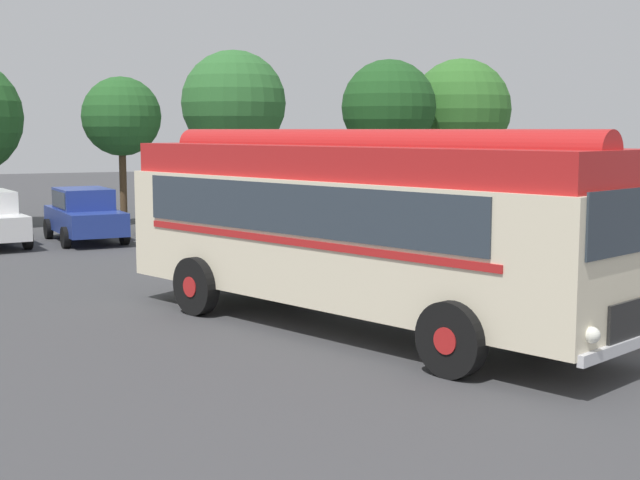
% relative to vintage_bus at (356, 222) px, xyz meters
% --- Properties ---
extents(ground_plane, '(120.00, 120.00, 0.00)m').
position_rel_vintage_bus_xyz_m(ground_plane, '(0.79, -0.11, -1.89)').
color(ground_plane, '#3D3D3F').
extents(vintage_bus, '(5.80, 10.31, 3.49)m').
position_rel_vintage_bus_xyz_m(vintage_bus, '(0.00, 0.00, 0.00)').
color(vintage_bus, beige).
rests_on(vintage_bus, ground).
extents(car_mid_left, '(2.15, 4.30, 1.66)m').
position_rel_vintage_bus_xyz_m(car_mid_left, '(-2.27, 14.43, -1.05)').
color(car_mid_left, navy).
rests_on(car_mid_left, ground).
extents(car_mid_right, '(2.06, 4.25, 1.66)m').
position_rel_vintage_bus_xyz_m(car_mid_right, '(0.65, 14.25, -1.05)').
color(car_mid_right, silver).
rests_on(car_mid_right, ground).
extents(car_far_right, '(2.42, 4.40, 1.66)m').
position_rel_vintage_bus_xyz_m(car_far_right, '(3.22, 14.67, -1.05)').
color(car_far_right, '#4C5156').
rests_on(car_far_right, ground).
extents(tree_centre, '(2.85, 2.85, 5.38)m').
position_rel_vintage_bus_xyz_m(tree_centre, '(-0.11, 18.68, 1.98)').
color(tree_centre, '#4C3823').
rests_on(tree_centre, ground).
extents(tree_right_of_centre, '(4.15, 4.15, 6.60)m').
position_rel_vintage_bus_xyz_m(tree_right_of_centre, '(4.55, 20.22, 2.56)').
color(tree_right_of_centre, '#4C3823').
rests_on(tree_right_of_centre, ground).
extents(tree_far_right, '(3.93, 3.93, 6.37)m').
position_rel_vintage_bus_xyz_m(tree_far_right, '(11.03, 19.15, 2.46)').
color(tree_far_right, '#4C3823').
rests_on(tree_far_right, ground).
extents(tree_extra_right, '(4.49, 4.48, 6.60)m').
position_rel_vintage_bus_xyz_m(tree_extra_right, '(15.38, 20.14, 2.43)').
color(tree_extra_right, '#4C3823').
rests_on(tree_extra_right, ground).
extents(traffic_cone, '(0.36, 0.36, 0.55)m').
position_rel_vintage_bus_xyz_m(traffic_cone, '(4.21, -2.42, -1.62)').
color(traffic_cone, orange).
rests_on(traffic_cone, ground).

